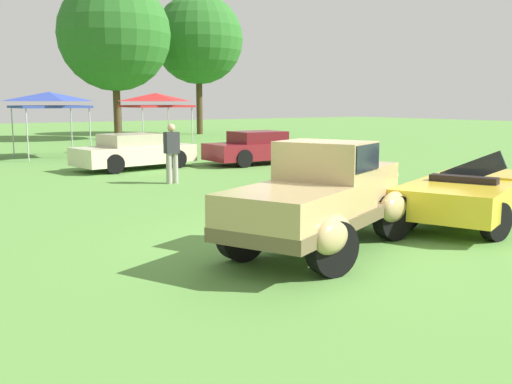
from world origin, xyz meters
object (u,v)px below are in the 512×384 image
Objects in this scene: show_car_burgundy at (261,148)px; canopy_tent_center_field at (49,99)px; spectator_near_truck at (172,151)px; feature_pickup_truck at (323,196)px; neighbor_convertible at (470,192)px; canopy_tent_right_field at (156,99)px; show_car_cream at (134,152)px.

canopy_tent_center_field is (-5.75, 7.00, 1.82)m from show_car_burgundy.
spectator_near_truck reaches higher than show_car_burgundy.
canopy_tent_center_field is (0.87, 18.08, 1.56)m from feature_pickup_truck.
canopy_tent_right_field is at bearing 83.68° from neighbor_convertible.
show_car_cream is 7.56m from canopy_tent_right_field.
canopy_tent_right_field reaches higher than feature_pickup_truck.
canopy_tent_right_field is (-0.82, 7.33, 1.82)m from show_car_burgundy.
canopy_tent_right_field reaches higher than neighbor_convertible.
show_car_burgundy is (2.86, 11.06, 0.02)m from neighbor_convertible.
neighbor_convertible reaches higher than show_car_burgundy.
show_car_cream is 1.02× the size of show_car_burgundy.
show_car_burgundy is at bearing -50.60° from canopy_tent_center_field.
neighbor_convertible is at bearing 0.39° from feature_pickup_truck.
feature_pickup_truck is at bearing -92.74° from canopy_tent_center_field.
neighbor_convertible is at bearing -104.48° from show_car_burgundy.
show_car_burgundy is at bearing -12.80° from show_car_cream.
canopy_tent_right_field is at bearing 67.16° from spectator_near_truck.
spectator_near_truck is (-2.29, 8.12, 0.34)m from neighbor_convertible.
neighbor_convertible is at bearing -96.32° from canopy_tent_right_field.
neighbor_convertible is 2.63× the size of spectator_near_truck.
canopy_tent_center_field is at bearing -176.14° from canopy_tent_right_field.
canopy_tent_center_field is at bearing 93.48° from spectator_near_truck.
spectator_near_truck is at bearing -150.27° from show_car_burgundy.
feature_pickup_truck is at bearing -179.61° from neighbor_convertible.
canopy_tent_center_field is (-2.89, 18.06, 1.84)m from neighbor_convertible.
spectator_near_truck is 11.24m from canopy_tent_right_field.
canopy_tent_center_field is 1.01× the size of canopy_tent_right_field.
feature_pickup_truck reaches higher than neighbor_convertible.
canopy_tent_right_field is at bearing 58.96° from show_car_cream.
show_car_cream is (-1.75, 12.11, 0.02)m from neighbor_convertible.
show_car_burgundy is 1.55× the size of canopy_tent_center_field.
feature_pickup_truck is at bearing -120.82° from show_car_burgundy.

